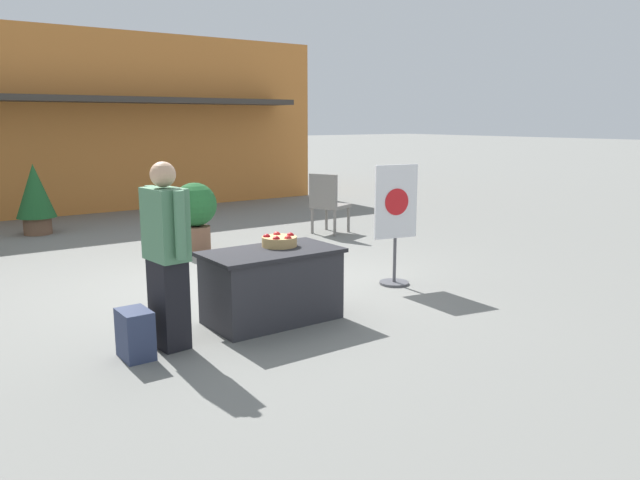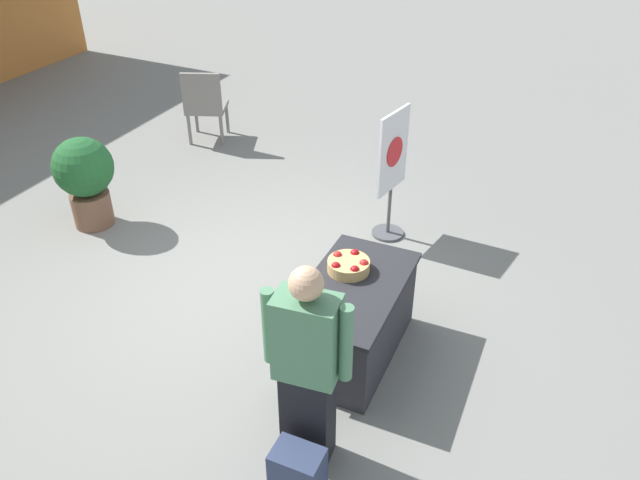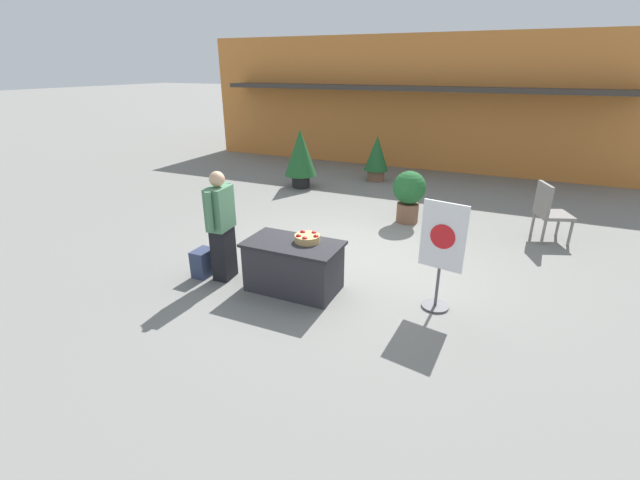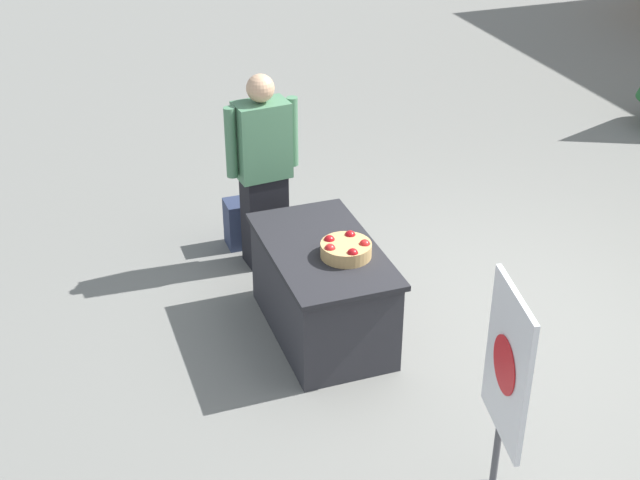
{
  "view_description": "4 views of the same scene",
  "coord_description": "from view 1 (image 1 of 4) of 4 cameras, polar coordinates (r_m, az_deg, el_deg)",
  "views": [
    {
      "loc": [
        -3.43,
        -6.52,
        1.99
      ],
      "look_at": [
        0.27,
        -1.38,
        0.77
      ],
      "focal_mm": 35.0,
      "sensor_mm": 36.0,
      "label": 1
    },
    {
      "loc": [
        -4.13,
        -2.74,
        3.78
      ],
      "look_at": [
        0.21,
        -0.82,
        0.72
      ],
      "focal_mm": 35.0,
      "sensor_mm": 36.0,
      "label": 2
    },
    {
      "loc": [
        2.3,
        -6.18,
        3.0
      ],
      "look_at": [
        0.06,
        -1.22,
        0.78
      ],
      "focal_mm": 24.0,
      "sensor_mm": 36.0,
      "label": 3
    },
    {
      "loc": [
        4.83,
        -3.18,
        3.88
      ],
      "look_at": [
        -0.26,
        -1.38,
        0.81
      ],
      "focal_mm": 50.0,
      "sensor_mm": 36.0,
      "label": 4
    }
  ],
  "objects": [
    {
      "name": "display_table",
      "position": [
        6.26,
        -4.44,
        -4.16
      ],
      "size": [
        1.35,
        0.76,
        0.72
      ],
      "color": "#2D2D33",
      "rests_on": "ground_plane"
    },
    {
      "name": "patio_chair",
      "position": [
        10.98,
        0.67,
        3.63
      ],
      "size": [
        0.71,
        0.71,
        1.07
      ],
      "rotation": [
        0.0,
        0.0,
        0.37
      ],
      "color": "gray",
      "rests_on": "ground_plane"
    },
    {
      "name": "person_visitor",
      "position": [
        5.57,
        -13.84,
        -1.33
      ],
      "size": [
        0.3,
        0.61,
        1.65
      ],
      "rotation": [
        0.0,
        0.0,
        0.09
      ],
      "color": "black",
      "rests_on": "ground_plane"
    },
    {
      "name": "ground_plane",
      "position": [
        7.63,
        -7.76,
        -4.29
      ],
      "size": [
        120.0,
        120.0,
        0.0
      ],
      "primitive_type": "plane",
      "color": "slate"
    },
    {
      "name": "potted_plant_near_left",
      "position": [
        12.01,
        -24.6,
        3.71
      ],
      "size": [
        0.67,
        0.67,
        1.24
      ],
      "color": "brown",
      "rests_on": "ground_plane"
    },
    {
      "name": "poster_board",
      "position": [
        7.58,
        6.92,
        1.85
      ],
      "size": [
        0.57,
        0.36,
        1.47
      ],
      "rotation": [
        0.0,
        0.0,
        -1.77
      ],
      "color": "#4C4C51",
      "rests_on": "ground_plane"
    },
    {
      "name": "apple_basket",
      "position": [
        6.34,
        -3.73,
        -0.08
      ],
      "size": [
        0.36,
        0.36,
        0.13
      ],
      "color": "tan",
      "rests_on": "display_table"
    },
    {
      "name": "storefront_building",
      "position": [
        16.37,
        -26.95,
        9.6
      ],
      "size": [
        13.65,
        5.9,
        3.87
      ],
      "color": "#C67533",
      "rests_on": "ground_plane"
    },
    {
      "name": "backpack",
      "position": [
        5.55,
        -16.54,
        -8.25
      ],
      "size": [
        0.24,
        0.34,
        0.42
      ],
      "color": "#2D3856",
      "rests_on": "ground_plane"
    },
    {
      "name": "potted_plant_far_right",
      "position": [
        9.63,
        -11.36,
        2.54
      ],
      "size": [
        0.67,
        0.67,
        1.06
      ],
      "color": "brown",
      "rests_on": "ground_plane"
    }
  ]
}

